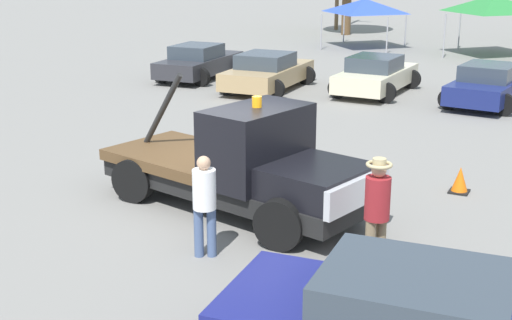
{
  "coord_description": "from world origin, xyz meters",
  "views": [
    {
      "loc": [
        6.19,
        -11.49,
        4.84
      ],
      "look_at": [
        0.5,
        0.0,
        1.05
      ],
      "focal_mm": 50.0,
      "sensor_mm": 36.0,
      "label": 1
    }
  ],
  "objects": [
    {
      "name": "canopy_tent_blue",
      "position": [
        -5.17,
        23.94,
        2.11
      ],
      "size": [
        3.47,
        3.47,
        2.46
      ],
      "color": "#9E9EA3",
      "rests_on": "ground"
    },
    {
      "name": "parked_car_charcoal",
      "position": [
        -8.06,
        12.29,
        0.65
      ],
      "size": [
        2.51,
        4.48,
        1.34
      ],
      "rotation": [
        0.0,
        0.0,
        1.62
      ],
      "color": "#2D2D33",
      "rests_on": "ground"
    },
    {
      "name": "person_at_hood",
      "position": [
        0.65,
        -2.18,
        0.99
      ],
      "size": [
        0.38,
        0.38,
        1.71
      ],
      "rotation": [
        0.0,
        0.0,
        2.06
      ],
      "color": "#475B84",
      "rests_on": "ground"
    },
    {
      "name": "parked_car_tan",
      "position": [
        -4.67,
        11.36,
        0.65
      ],
      "size": [
        2.6,
        4.52,
        1.34
      ],
      "rotation": [
        0.0,
        0.0,
        1.61
      ],
      "color": "tan",
      "rests_on": "ground"
    },
    {
      "name": "parked_car_navy",
      "position": [
        2.86,
        12.28,
        0.65
      ],
      "size": [
        2.66,
        4.57,
        1.34
      ],
      "rotation": [
        0.0,
        0.0,
        1.47
      ],
      "color": "navy",
      "rests_on": "ground"
    },
    {
      "name": "parked_car_cream",
      "position": [
        -0.99,
        12.43,
        0.65
      ],
      "size": [
        2.45,
        4.31,
        1.34
      ],
      "rotation": [
        0.0,
        0.0,
        1.54
      ],
      "color": "beige",
      "rests_on": "ground"
    },
    {
      "name": "ground_plane",
      "position": [
        0.0,
        0.0,
        0.0
      ],
      "size": [
        160.0,
        160.0,
        0.0
      ],
      "primitive_type": "plane",
      "color": "gray"
    },
    {
      "name": "canopy_tent_green",
      "position": [
        1.08,
        23.78,
        2.43
      ],
      "size": [
        3.61,
        3.61,
        2.83
      ],
      "color": "#9E9EA3",
      "rests_on": "ground"
    },
    {
      "name": "person_near_truck",
      "position": [
        3.3,
        -1.47,
        1.08
      ],
      "size": [
        0.41,
        0.41,
        1.83
      ],
      "rotation": [
        0.0,
        0.0,
        2.58
      ],
      "color": "#847051",
      "rests_on": "ground"
    },
    {
      "name": "tow_truck",
      "position": [
        0.33,
        -0.08,
        0.91
      ],
      "size": [
        5.92,
        3.21,
        2.51
      ],
      "rotation": [
        0.0,
        0.0,
        -0.24
      ],
      "color": "black",
      "rests_on": "ground"
    },
    {
      "name": "traffic_cone",
      "position": [
        3.76,
        2.93,
        0.25
      ],
      "size": [
        0.4,
        0.4,
        0.55
      ],
      "color": "black",
      "rests_on": "ground"
    }
  ]
}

